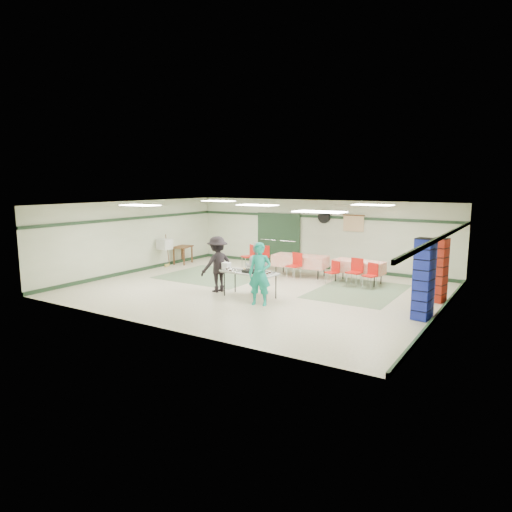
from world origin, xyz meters
The scene contains 42 objects.
floor centered at (0.00, 0.00, 0.00)m, with size 11.00×11.00×0.00m, color beige.
ceiling centered at (0.00, 0.00, 2.70)m, with size 11.00×11.00×0.00m, color white.
wall_back centered at (0.00, 4.50, 1.35)m, with size 11.00×11.00×0.00m, color beige.
wall_front centered at (0.00, -4.50, 1.35)m, with size 11.00×11.00×0.00m, color beige.
wall_left centered at (-5.50, 0.00, 1.35)m, with size 9.00×9.00×0.00m, color beige.
wall_right centered at (5.50, 0.00, 1.35)m, with size 9.00×9.00×0.00m, color beige.
trim_back centered at (0.00, 4.47, 2.05)m, with size 11.00×0.06×0.10m, color #1D3620.
baseboard_back centered at (0.00, 4.47, 0.06)m, with size 11.00×0.06×0.12m, color #1D3620.
trim_left centered at (-5.47, 0.00, 2.05)m, with size 9.00×0.06×0.10m, color #1D3620.
baseboard_left centered at (-5.47, 0.00, 0.06)m, with size 9.00×0.06×0.12m, color #1D3620.
trim_right centered at (5.47, 0.00, 2.05)m, with size 9.00×0.06×0.10m, color #1D3620.
baseboard_right centered at (5.47, 0.00, 0.06)m, with size 9.00×0.06×0.12m, color #1D3620.
green_patch_a centered at (-2.50, 1.00, 0.00)m, with size 3.50×3.00×0.01m, color gray.
green_patch_b centered at (2.80, 1.50, 0.00)m, with size 2.50×3.50×0.01m, color gray.
double_door_left centered at (-2.20, 4.44, 1.05)m, with size 0.90×0.06×2.10m, color #999C99.
double_door_right centered at (-1.25, 4.44, 1.05)m, with size 0.90×0.06×2.10m, color #999C99.
door_frame centered at (-1.73, 4.42, 1.05)m, with size 2.00×0.03×2.15m, color #1D3620.
wall_fan centered at (0.30, 4.44, 2.05)m, with size 0.50×0.50×0.10m, color black.
scroll_banner centered at (1.50, 4.44, 1.85)m, with size 0.80×0.02×0.60m, color #CFB281.
serving_table centered at (0.33, -0.93, 0.71)m, with size 1.71×0.71×0.76m.
sheet_tray_right centered at (0.81, -0.92, 0.77)m, with size 0.55×0.42×0.02m, color silver.
sheet_tray_mid centered at (0.22, -0.80, 0.77)m, with size 0.55×0.42×0.02m, color silver.
sheet_tray_left centered at (-0.24, -1.08, 0.77)m, with size 0.59×0.44×0.02m, color silver.
baking_pan centered at (0.43, -1.00, 0.80)m, with size 0.49×0.31×0.08m, color black.
foam_box_stack centered at (-0.53, -0.92, 0.86)m, with size 0.22×0.20×0.20m, color white.
volunteer_teal centered at (1.03, -1.51, 0.88)m, with size 0.64×0.42×1.75m, color #159480.
volunteer_grey centered at (0.22, -0.37, 0.79)m, with size 0.77×0.60×1.58m, color gray.
volunteer_dark centered at (-0.91, -0.87, 0.87)m, with size 1.12×0.64×1.74m, color black.
dining_table_a centered at (2.37, 2.66, 0.57)m, with size 1.75×0.90×0.77m.
dining_table_b centered at (0.17, 2.66, 0.57)m, with size 2.01×1.02×0.77m.
chair_a centered at (2.48, 2.10, 0.57)m, with size 0.49×0.49×0.93m.
chair_b centered at (1.72, 2.08, 0.47)m, with size 0.47×0.47×0.78m.
chair_c centered at (3.00, 2.09, 0.50)m, with size 0.47×0.47×0.82m.
chair_d centered at (0.27, 2.10, 0.57)m, with size 0.51×0.51×0.93m.
chair_loose_a centered at (-1.66, 3.15, 0.56)m, with size 0.56×0.56×0.92m.
chair_loose_b centered at (-2.18, 2.94, 0.58)m, with size 0.61×0.61×0.94m.
crate_stack_blue_a centered at (5.15, -0.28, 0.99)m, with size 0.38×0.38×1.98m, color #1A2A9F.
crate_stack_red centered at (5.15, 1.45, 0.92)m, with size 0.40×0.40×1.83m, color #A71F10.
crate_stack_blue_b centered at (5.15, -0.57, 1.02)m, with size 0.39×0.39×2.04m, color #1A2A9F.
printer_table centered at (-5.15, 2.35, 0.64)m, with size 0.78×1.01×0.74m.
office_printer centered at (-5.15, 1.26, 0.95)m, with size 0.51×0.45×0.41m, color beige.
broom centered at (-5.23, 1.52, 0.68)m, with size 0.03×0.03×1.30m, color brown.
Camera 1 is at (7.52, -12.01, 3.36)m, focal length 32.00 mm.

